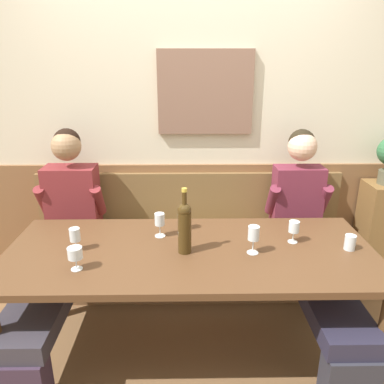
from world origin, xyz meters
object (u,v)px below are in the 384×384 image
at_px(dining_table, 190,261).
at_px(wine_glass_right_end, 294,228).
at_px(wall_bench, 189,258).
at_px(wine_glass_center_front, 254,235).
at_px(wine_bottle_amber_mid, 185,226).
at_px(wine_glass_mid_left, 184,217).
at_px(water_tumbler_right, 350,242).
at_px(wine_glass_mid_right, 75,254).
at_px(person_center_right_seat, 60,239).
at_px(wine_glass_left_end, 75,236).
at_px(person_center_left_seat, 310,239).
at_px(wine_glass_center_rear, 160,221).

bearing_deg(dining_table, wine_glass_right_end, 7.51).
distance_m(wall_bench, wine_glass_center_front, 1.04).
relative_size(wine_bottle_amber_mid, wine_glass_mid_left, 3.18).
bearing_deg(water_tumbler_right, wine_bottle_amber_mid, -179.07).
relative_size(dining_table, wine_glass_mid_right, 16.83).
height_order(person_center_right_seat, wine_glass_mid_left, person_center_right_seat).
height_order(dining_table, water_tumbler_right, water_tumbler_right).
xyz_separation_m(wine_glass_left_end, wine_glass_right_end, (1.28, 0.08, 0.00)).
bearing_deg(person_center_left_seat, water_tumbler_right, -74.27).
height_order(wine_glass_center_front, water_tumbler_right, wine_glass_center_front).
height_order(person_center_left_seat, wine_glass_center_rear, person_center_left_seat).
relative_size(person_center_right_seat, water_tumbler_right, 15.11).
distance_m(wall_bench, wine_glass_left_end, 1.13).
relative_size(person_center_right_seat, wine_glass_mid_right, 10.59).
bearing_deg(wall_bench, wine_glass_mid_left, -94.70).
height_order(wine_glass_mid_right, water_tumbler_right, wine_glass_mid_right).
bearing_deg(wine_bottle_amber_mid, wine_glass_mid_left, 91.11).
xyz_separation_m(person_center_right_seat, wine_glass_mid_right, (0.28, -0.57, 0.20)).
bearing_deg(wine_glass_center_rear, wine_glass_mid_right, -136.99).
bearing_deg(wine_glass_center_front, wine_glass_mid_right, -170.37).
relative_size(wine_glass_mid_left, wine_glass_left_end, 0.89).
distance_m(dining_table, person_center_left_seat, 0.89).
relative_size(wine_glass_center_rear, wine_glass_mid_right, 1.20).
bearing_deg(wine_glass_mid_right, wine_glass_right_end, 13.48).
relative_size(person_center_right_seat, wine_glass_center_front, 8.14).
distance_m(person_center_right_seat, wine_glass_center_front, 1.32).
bearing_deg(wine_glass_right_end, wine_glass_mid_right, -166.52).
bearing_deg(water_tumbler_right, person_center_right_seat, 168.15).
distance_m(person_center_right_seat, wine_glass_left_end, 0.47).
height_order(dining_table, wine_glass_mid_left, wine_glass_mid_left).
height_order(person_center_left_seat, wine_bottle_amber_mid, person_center_left_seat).
bearing_deg(water_tumbler_right, person_center_left_seat, 105.73).
height_order(person_center_right_seat, wine_bottle_amber_mid, person_center_right_seat).
height_order(person_center_right_seat, wine_glass_left_end, person_center_right_seat).
xyz_separation_m(wine_glass_left_end, wine_glass_center_rear, (0.47, 0.17, 0.02)).
bearing_deg(wine_glass_center_front, dining_table, 172.22).
bearing_deg(wine_glass_right_end, water_tumbler_right, -17.66).
relative_size(person_center_left_seat, wine_glass_left_end, 9.89).
distance_m(wine_glass_right_end, wine_glass_mid_right, 1.25).
bearing_deg(person_center_right_seat, wall_bench, 23.02).
xyz_separation_m(wine_glass_right_end, wine_glass_mid_right, (-1.22, -0.29, -0.00)).
distance_m(wine_bottle_amber_mid, wine_glass_mid_right, 0.60).
height_order(wall_bench, wine_glass_mid_right, wall_bench).
xyz_separation_m(wine_bottle_amber_mid, wine_glass_center_rear, (-0.15, 0.21, -0.06)).
relative_size(wine_glass_center_front, water_tumbler_right, 1.86).
distance_m(wall_bench, wine_glass_mid_left, 0.72).
xyz_separation_m(wall_bench, person_center_right_seat, (-0.88, -0.37, 0.37)).
distance_m(wine_glass_mid_left, wine_glass_center_front, 0.51).
height_order(person_center_right_seat, water_tumbler_right, person_center_right_seat).
bearing_deg(wine_glass_center_rear, wine_glass_mid_left, 34.47).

